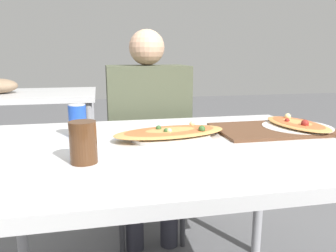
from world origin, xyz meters
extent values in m
cube|color=silver|center=(0.00, 0.00, 0.74)|extent=(1.30, 0.91, 0.04)
cylinder|color=#99999E|center=(-0.59, 0.40, 0.36)|extent=(0.05, 0.05, 0.72)
cylinder|color=#99999E|center=(0.59, 0.40, 0.36)|extent=(0.05, 0.05, 0.72)
cube|color=black|center=(0.04, 0.71, 0.43)|extent=(0.40, 0.40, 0.04)
cube|color=black|center=(0.04, 0.90, 0.65)|extent=(0.38, 0.03, 0.41)
cylinder|color=#38383D|center=(0.21, 0.54, 0.20)|extent=(0.03, 0.03, 0.41)
cylinder|color=#38383D|center=(-0.13, 0.54, 0.20)|extent=(0.03, 0.03, 0.41)
cylinder|color=#38383D|center=(0.21, 0.88, 0.20)|extent=(0.03, 0.03, 0.41)
cylinder|color=#38383D|center=(-0.13, 0.88, 0.20)|extent=(0.03, 0.03, 0.41)
cylinder|color=#2D2D38|center=(0.14, 0.57, 0.22)|extent=(0.10, 0.10, 0.45)
cylinder|color=#2D2D38|center=(-0.05, 0.57, 0.22)|extent=(0.10, 0.10, 0.45)
cube|color=#474C38|center=(0.04, 0.68, 0.73)|extent=(0.44, 0.28, 0.57)
sphere|color=tan|center=(0.04, 0.68, 1.11)|extent=(0.19, 0.19, 0.19)
cylinder|color=white|center=(0.04, 0.08, 0.77)|extent=(0.30, 0.30, 0.01)
ellipsoid|color=tan|center=(0.04, 0.08, 0.79)|extent=(0.46, 0.26, 0.02)
ellipsoid|color=#D16033|center=(0.04, 0.08, 0.79)|extent=(0.37, 0.21, 0.01)
sphere|color=#335928|center=(0.02, 0.05, 0.80)|extent=(0.02, 0.02, 0.02)
sphere|color=beige|center=(0.03, 0.05, 0.80)|extent=(0.02, 0.02, 0.02)
sphere|color=#335928|center=(0.00, 0.10, 0.80)|extent=(0.02, 0.02, 0.02)
sphere|color=#335928|center=(0.15, 0.05, 0.80)|extent=(0.03, 0.03, 0.03)
sphere|color=beige|center=(0.15, 0.15, 0.80)|extent=(0.02, 0.02, 0.02)
cylinder|color=#1E47B2|center=(-0.30, 0.17, 0.82)|extent=(0.07, 0.07, 0.12)
cylinder|color=silver|center=(-0.30, 0.17, 0.89)|extent=(0.06, 0.06, 0.00)
cylinder|color=#4C2D19|center=(-0.26, -0.15, 0.82)|extent=(0.08, 0.08, 0.12)
cube|color=brown|center=(0.48, 0.11, 0.77)|extent=(0.47, 0.30, 0.01)
cylinder|color=white|center=(0.59, 0.11, 0.77)|extent=(0.28, 0.28, 0.01)
ellipsoid|color=tan|center=(0.59, 0.11, 0.79)|extent=(0.21, 0.35, 0.02)
ellipsoid|color=#D16033|center=(0.59, 0.11, 0.79)|extent=(0.17, 0.29, 0.01)
sphere|color=maroon|center=(0.58, 0.05, 0.80)|extent=(0.03, 0.03, 0.03)
sphere|color=maroon|center=(0.56, 0.13, 0.80)|extent=(0.02, 0.02, 0.02)
sphere|color=beige|center=(0.60, 0.20, 0.80)|extent=(0.03, 0.03, 0.03)
cube|color=silver|center=(-0.80, 1.76, 0.74)|extent=(1.10, 0.80, 0.04)
cylinder|color=#99999E|center=(-0.30, 1.41, 0.36)|extent=(0.05, 0.05, 0.72)
cylinder|color=#99999E|center=(-0.30, 2.11, 0.36)|extent=(0.05, 0.05, 0.72)
camera|label=1|loc=(-0.21, -1.08, 1.07)|focal=35.00mm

